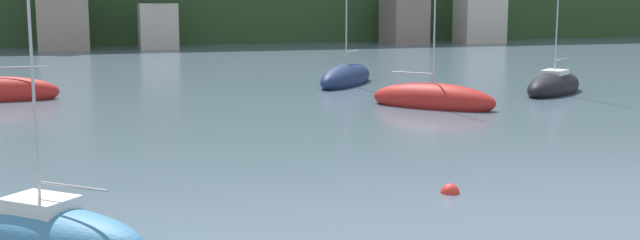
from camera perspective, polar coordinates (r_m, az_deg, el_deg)
shore_building_westcentral at (r=87.03m, az=-11.95°, el=7.44°), size 4.27×4.48×7.00m
shore_building_central at (r=95.05m, az=6.27°, el=8.08°), size 4.66×5.90×8.34m
shore_building_eastcentral at (r=98.64m, az=11.80°, el=8.28°), size 5.79×4.19×9.42m
sailboat_far_2 at (r=49.34m, az=1.95°, el=3.14°), size 6.32×7.28×11.03m
sailboat_mid_6 at (r=18.63m, az=-19.96°, el=-7.58°), size 5.37×5.12×7.63m
sailboat_far_7 at (r=39.34m, az=8.37°, el=1.51°), size 5.96×6.23×8.36m
sailboat_far_8 at (r=46.71m, az=16.97°, el=2.42°), size 6.47×5.65×10.21m
mooring_buoy_near at (r=22.17m, az=9.62°, el=-5.36°), size 0.54×0.54×0.54m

